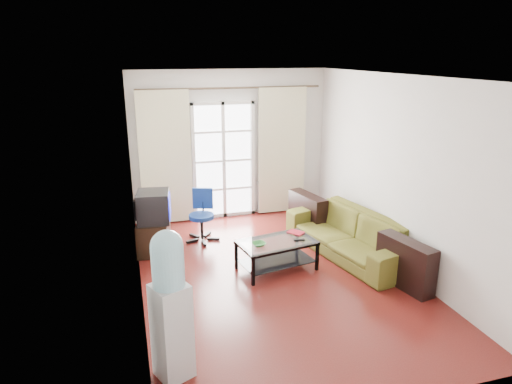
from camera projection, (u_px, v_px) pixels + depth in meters
floor at (275, 275)px, 6.36m from camera, size 5.20×5.20×0.00m
ceiling at (277, 76)px, 5.57m from camera, size 5.20×5.20×0.00m
wall_back at (231, 145)px, 8.35m from camera, size 3.60×0.02×2.70m
wall_front at (381, 269)px, 3.58m from camera, size 3.60×0.02×2.70m
wall_left at (134, 193)px, 5.49m from camera, size 0.02×5.20×2.70m
wall_right at (396, 173)px, 6.44m from camera, size 0.02×5.20×2.70m
french_door at (224, 161)px, 8.34m from camera, size 1.16×0.06×2.15m
curtain_rod at (231, 88)px, 7.96m from camera, size 3.30×0.04×0.04m
curtain_left at (166, 158)px, 7.97m from camera, size 0.90×0.07×2.35m
curtain_right at (282, 151)px, 8.54m from camera, size 0.90×0.07×2.35m
radiator at (273, 196)px, 8.77m from camera, size 0.64×0.12×0.64m
sofa at (350, 234)px, 6.93m from camera, size 2.61×1.80×0.66m
coffee_table at (277, 251)px, 6.45m from camera, size 1.16×0.79×0.43m
bowl at (259, 244)px, 6.25m from camera, size 0.26×0.26×0.05m
book at (293, 234)px, 6.62m from camera, size 0.39×0.39×0.02m
remote at (299, 240)px, 6.43m from camera, size 0.17×0.08×0.02m
tv_stand at (154, 236)px, 7.07m from camera, size 0.57×0.76×0.51m
crt_tv at (152, 207)px, 6.89m from camera, size 0.57×0.57×0.47m
task_chair at (202, 225)px, 7.50m from camera, size 0.73×0.73×0.85m
water_cooler at (170, 303)px, 4.17m from camera, size 0.40×0.40×1.49m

